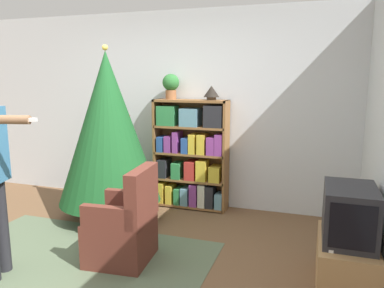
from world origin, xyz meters
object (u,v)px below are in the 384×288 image
Objects in this scene: television at (349,214)px; table_lamp at (211,92)px; bookshelf at (191,156)px; armchair at (124,228)px; christmas_tree at (108,128)px; potted_plant at (171,85)px.

table_lamp is at bearing 136.99° from television.
television is (1.83, -1.46, -0.06)m from bookshelf.
armchair is 4.60× the size of table_lamp.
table_lamp is (0.26, 0.01, 0.84)m from bookshelf.
bookshelf is at bearing 38.25° from christmas_tree.
christmas_tree is 6.40× the size of potted_plant.
armchair is at bearing -103.59° from table_lamp.
christmas_tree is 1.36m from table_lamp.
armchair is (0.71, -0.96, -0.80)m from christmas_tree.
bookshelf is at bearing -1.84° from potted_plant.
bookshelf is 1.14m from christmas_tree.
bookshelf reaches higher than armchair.
television is 0.28× the size of christmas_tree.
christmas_tree reaches higher than armchair.
potted_plant is at bearing -180.00° from table_lamp.
armchair reaches higher than television.
christmas_tree reaches higher than potted_plant.
armchair is 2.80× the size of potted_plant.
television is at bearing -38.43° from bookshelf.
potted_plant reaches higher than table_lamp.
bookshelf is 1.57× the size of armchair.
bookshelf is 2.34m from television.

